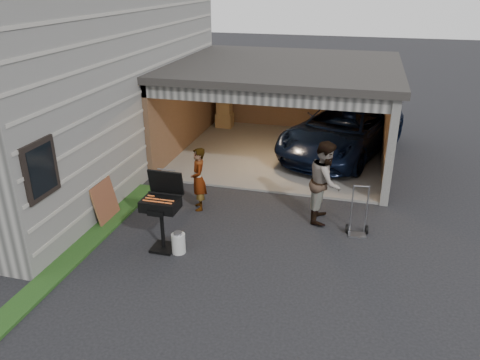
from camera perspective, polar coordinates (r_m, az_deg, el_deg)
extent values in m
plane|color=black|center=(9.71, -6.45, -9.42)|extent=(80.00, 80.00, 0.00)
cube|color=#474744|center=(14.92, -23.61, 11.98)|extent=(7.00, 11.00, 5.50)
cube|color=#193814|center=(9.95, -20.98, -9.93)|extent=(0.50, 8.00, 0.06)
cube|color=#605E59|center=(15.17, 5.01, 3.31)|extent=(6.50, 6.00, 0.06)
cube|color=#4F3A24|center=(17.57, 6.90, 10.55)|extent=(6.50, 0.15, 2.70)
cube|color=#4F3A24|center=(14.59, 17.64, 6.92)|extent=(0.15, 6.00, 2.70)
cube|color=#4F3A24|center=(15.59, -6.51, 8.90)|extent=(0.15, 6.00, 2.70)
cube|color=#2D2B28|center=(14.45, 5.40, 13.67)|extent=(6.80, 6.30, 0.20)
cube|color=#474744|center=(11.69, 2.84, 9.99)|extent=(6.50, 0.16, 0.36)
cube|color=silver|center=(12.84, 4.03, 11.65)|extent=(6.00, 2.40, 0.06)
cube|color=#474744|center=(11.78, 17.85, 3.02)|extent=(0.20, 0.18, 2.70)
cube|color=olive|center=(17.67, -1.88, 7.30)|extent=(0.60, 0.50, 0.50)
cube|color=olive|center=(17.55, -1.91, 8.79)|extent=(0.50, 0.45, 0.45)
cube|color=olive|center=(16.86, 14.60, 5.91)|extent=(0.55, 0.50, 0.60)
cube|color=brown|center=(17.22, 15.54, 9.09)|extent=(0.24, 0.43, 2.20)
imported|color=black|center=(15.13, 12.32, 5.71)|extent=(4.15, 5.96, 1.51)
imported|color=#B0BADE|center=(11.28, -5.09, 0.10)|extent=(0.58, 0.68, 1.57)
imported|color=#48291C|center=(10.85, 10.34, -0.18)|extent=(0.73, 0.94, 1.92)
cube|color=black|center=(10.05, -9.28, -8.14)|extent=(0.47, 0.47, 0.06)
cylinder|color=black|center=(9.81, -9.46, -5.76)|extent=(0.08, 0.08, 0.95)
cube|color=black|center=(9.56, -9.67, -2.94)|extent=(0.74, 0.52, 0.23)
cube|color=#59595B|center=(9.52, -9.71, -2.42)|extent=(0.68, 0.45, 0.02)
cube|color=black|center=(9.68, -9.03, -0.26)|extent=(0.74, 0.13, 0.52)
cylinder|color=silver|center=(9.80, -7.51, -7.66)|extent=(0.33, 0.33, 0.43)
cube|color=brown|center=(11.27, -16.11, -2.55)|extent=(0.24, 0.86, 0.95)
cube|color=gray|center=(10.71, 14.08, -6.51)|extent=(0.41, 0.29, 0.04)
cylinder|color=black|center=(10.76, 12.90, -5.76)|extent=(0.07, 0.20, 0.20)
cylinder|color=black|center=(10.81, 15.20, -5.86)|extent=(0.07, 0.20, 0.20)
cylinder|color=gray|center=(10.53, 13.44, -3.40)|extent=(0.03, 0.03, 1.14)
cylinder|color=gray|center=(10.58, 15.19, -3.48)|extent=(0.03, 0.03, 1.14)
cylinder|color=gray|center=(10.33, 14.61, -0.75)|extent=(0.33, 0.07, 0.03)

